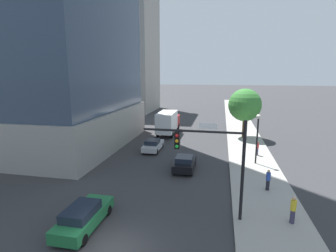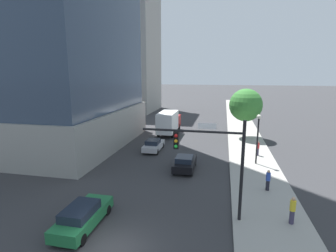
{
  "view_description": "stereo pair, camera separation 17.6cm",
  "coord_description": "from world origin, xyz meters",
  "views": [
    {
      "loc": [
        5.34,
        -11.14,
        9.12
      ],
      "look_at": [
        0.74,
        11.27,
        4.47
      ],
      "focal_mm": 27.86,
      "sensor_mm": 36.0,
      "label": 1
    },
    {
      "loc": [
        5.51,
        -11.1,
        9.12
      ],
      "look_at": [
        0.74,
        11.27,
        4.47
      ],
      "focal_mm": 27.86,
      "sensor_mm": 36.0,
      "label": 2
    }
  ],
  "objects": [
    {
      "name": "ground_plane",
      "position": [
        0.0,
        0.0,
        0.0
      ],
      "size": [
        400.0,
        400.0,
        0.0
      ],
      "primitive_type": "plane",
      "color": "#333335"
    },
    {
      "name": "sidewalk",
      "position": [
        8.75,
        20.0,
        0.07
      ],
      "size": [
        4.73,
        120.0,
        0.15
      ],
      "primitive_type": "cube",
      "color": "#9E9B93",
      "rests_on": "ground"
    },
    {
      "name": "construction_building",
      "position": [
        -17.48,
        50.26,
        16.56
      ],
      "size": [
        14.13,
        14.51,
        37.48
      ],
      "color": "#9E9B93",
      "rests_on": "ground"
    },
    {
      "name": "traffic_light_pole",
      "position": [
        4.9,
        4.27,
        4.4
      ],
      "size": [
        6.25,
        0.48,
        6.3
      ],
      "color": "black",
      "rests_on": "sidewalk"
    },
    {
      "name": "street_lamp",
      "position": [
        8.98,
        15.27,
        3.5
      ],
      "size": [
        0.44,
        0.44,
        5.01
      ],
      "color": "black",
      "rests_on": "sidewalk"
    },
    {
      "name": "street_tree",
      "position": [
        8.59,
        26.46,
        4.74
      ],
      "size": [
        4.55,
        4.55,
        6.88
      ],
      "color": "brown",
      "rests_on": "sidewalk"
    },
    {
      "name": "car_silver",
      "position": [
        -2.43,
        17.85,
        0.7
      ],
      "size": [
        1.77,
        4.14,
        1.42
      ],
      "color": "#B7B7BC",
      "rests_on": "ground"
    },
    {
      "name": "car_green",
      "position": [
        -2.43,
        1.69,
        0.75
      ],
      "size": [
        1.8,
        4.65,
        1.49
      ],
      "color": "#1E6638",
      "rests_on": "ground"
    },
    {
      "name": "car_black",
      "position": [
        2.15,
        12.4,
        0.73
      ],
      "size": [
        1.84,
        4.16,
        1.46
      ],
      "color": "black",
      "rests_on": "ground"
    },
    {
      "name": "box_truck",
      "position": [
        -2.43,
        26.7,
        1.92
      ],
      "size": [
        2.35,
        7.71,
        3.49
      ],
      "color": "#B21E1E",
      "rests_on": "ground"
    },
    {
      "name": "pedestrian_yellow_shirt",
      "position": [
        9.86,
        4.48,
        1.04
      ],
      "size": [
        0.34,
        0.34,
        1.74
      ],
      "color": "#38334C",
      "rests_on": "sidewalk"
    },
    {
      "name": "pedestrian_red_shirt",
      "position": [
        9.45,
        18.1,
        0.98
      ],
      "size": [
        0.34,
        0.34,
        1.63
      ],
      "color": "#38334C",
      "rests_on": "sidewalk"
    },
    {
      "name": "pedestrian_blue_shirt",
      "position": [
        9.16,
        9.05,
        0.99
      ],
      "size": [
        0.34,
        0.34,
        1.64
      ],
      "color": "black",
      "rests_on": "sidewalk"
    }
  ]
}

